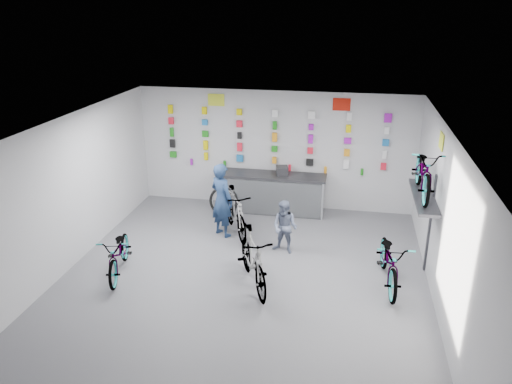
% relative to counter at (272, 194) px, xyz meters
% --- Properties ---
extents(floor, '(8.00, 8.00, 0.00)m').
position_rel_counter_xyz_m(floor, '(0.00, -3.54, -0.49)').
color(floor, '#525257').
rests_on(floor, ground).
extents(ceiling, '(8.00, 8.00, 0.00)m').
position_rel_counter_xyz_m(ceiling, '(0.00, -3.54, 2.51)').
color(ceiling, white).
rests_on(ceiling, wall_back).
extents(wall_back, '(7.00, 0.00, 7.00)m').
position_rel_counter_xyz_m(wall_back, '(0.00, 0.46, 1.01)').
color(wall_back, '#BBBBBD').
rests_on(wall_back, floor).
extents(wall_front, '(7.00, 0.00, 7.00)m').
position_rel_counter_xyz_m(wall_front, '(0.00, -7.54, 1.01)').
color(wall_front, '#BBBBBD').
rests_on(wall_front, floor).
extents(wall_left, '(0.00, 8.00, 8.00)m').
position_rel_counter_xyz_m(wall_left, '(-3.50, -3.54, 1.01)').
color(wall_left, '#BBBBBD').
rests_on(wall_left, floor).
extents(wall_right, '(0.00, 8.00, 8.00)m').
position_rel_counter_xyz_m(wall_right, '(3.50, -3.54, 1.01)').
color(wall_right, '#BBBBBD').
rests_on(wall_right, floor).
extents(counter, '(2.70, 0.66, 1.00)m').
position_rel_counter_xyz_m(counter, '(0.00, 0.00, 0.00)').
color(counter, black).
rests_on(counter, floor).
extents(merch_wall, '(5.57, 0.08, 1.56)m').
position_rel_counter_xyz_m(merch_wall, '(0.02, 0.39, 1.31)').
color(merch_wall, '#1A7A16').
rests_on(merch_wall, wall_back).
extents(wall_bracket, '(0.39, 1.90, 2.00)m').
position_rel_counter_xyz_m(wall_bracket, '(3.33, -2.34, 0.98)').
color(wall_bracket, '#333338').
rests_on(wall_bracket, wall_right).
extents(sign_left, '(0.42, 0.02, 0.30)m').
position_rel_counter_xyz_m(sign_left, '(-1.50, 0.44, 2.23)').
color(sign_left, '#CCD92D').
rests_on(sign_left, wall_back).
extents(sign_right, '(0.42, 0.02, 0.30)m').
position_rel_counter_xyz_m(sign_right, '(1.60, 0.44, 2.23)').
color(sign_right, '#B61A0B').
rests_on(sign_right, wall_back).
extents(sign_side, '(0.02, 0.40, 0.30)m').
position_rel_counter_xyz_m(sign_side, '(3.48, -2.34, 2.16)').
color(sign_side, '#CCD92D').
rests_on(sign_side, wall_right).
extents(bike_left, '(0.99, 1.78, 0.89)m').
position_rel_counter_xyz_m(bike_left, '(-2.41, -3.63, -0.04)').
color(bike_left, gray).
rests_on(bike_left, floor).
extents(bike_center, '(1.25, 1.89, 1.11)m').
position_rel_counter_xyz_m(bike_center, '(0.24, -3.58, 0.07)').
color(bike_center, gray).
rests_on(bike_center, floor).
extents(bike_right, '(0.81, 1.94, 0.99)m').
position_rel_counter_xyz_m(bike_right, '(2.73, -3.03, 0.01)').
color(bike_right, gray).
rests_on(bike_right, floor).
extents(bike_service, '(1.27, 1.82, 1.08)m').
position_rel_counter_xyz_m(bike_service, '(-0.60, -1.45, 0.05)').
color(bike_service, gray).
rests_on(bike_service, floor).
extents(bike_wall, '(0.63, 1.80, 0.95)m').
position_rel_counter_xyz_m(bike_wall, '(3.25, -2.34, 1.57)').
color(bike_wall, gray).
rests_on(bike_wall, wall_bracket).
extents(clerk, '(0.75, 0.69, 1.71)m').
position_rel_counter_xyz_m(clerk, '(-0.88, -1.55, 0.37)').
color(clerk, navy).
rests_on(clerk, floor).
extents(customer, '(0.66, 0.58, 1.16)m').
position_rel_counter_xyz_m(customer, '(0.63, -2.13, 0.09)').
color(customer, slate).
rests_on(customer, floor).
extents(spare_wheel, '(0.75, 0.33, 0.72)m').
position_rel_counter_xyz_m(spare_wheel, '(-1.16, -0.37, -0.14)').
color(spare_wheel, black).
rests_on(spare_wheel, floor).
extents(register, '(0.34, 0.36, 0.22)m').
position_rel_counter_xyz_m(register, '(0.25, 0.01, 0.62)').
color(register, black).
rests_on(register, counter).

